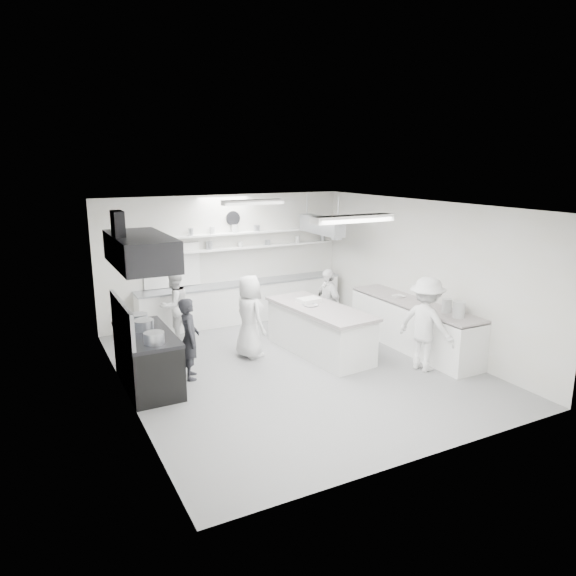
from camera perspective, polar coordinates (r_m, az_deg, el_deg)
name	(u,v)px	position (r m, az deg, el deg)	size (l,w,h in m)	color
floor	(294,368)	(9.92, 0.65, -8.64)	(6.00, 7.00, 0.02)	gray
ceiling	(294,205)	(9.21, 0.70, 9.02)	(6.00, 7.00, 0.02)	white
wall_back	(225,258)	(12.58, -6.84, 3.21)	(6.00, 0.04, 3.00)	silver
wall_front	(428,349)	(6.70, 14.98, -6.44)	(6.00, 0.04, 3.00)	silver
wall_left	(123,310)	(8.51, -17.46, -2.33)	(0.04, 7.00, 3.00)	silver
wall_right	(423,273)	(11.15, 14.42, 1.54)	(0.04, 7.00, 3.00)	silver
stove	(148,361)	(9.28, -15.01, -7.68)	(0.80, 1.80, 0.90)	black
exhaust_hood	(140,250)	(8.79, -15.76, 3.96)	(0.85, 2.00, 0.50)	black
back_counter	(243,302)	(12.65, -4.96, -1.52)	(5.00, 0.60, 0.92)	white
shelf_lower	(254,247)	(12.68, -3.70, 4.51)	(4.20, 0.26, 0.04)	white
shelf_upper	(254,232)	(12.63, -3.72, 6.08)	(4.20, 0.26, 0.04)	white
pass_through_window	(172,265)	(12.19, -12.53, 2.41)	(1.30, 0.04, 1.00)	black
wall_clock	(233,218)	(12.48, -6.04, 7.56)	(0.32, 0.32, 0.05)	beige
right_counter	(413,326)	(11.04, 13.43, -4.06)	(0.74, 3.30, 0.94)	white
pot_rack	(322,225)	(12.34, 3.67, 6.84)	(0.30, 1.60, 0.40)	#A0A4AD
light_fixture_front	(353,219)	(7.69, 7.08, 7.49)	(1.30, 0.25, 0.10)	white
light_fixture_rear	(253,202)	(10.84, -3.84, 9.30)	(1.30, 0.25, 0.10)	white
prep_island	(319,331)	(10.51, 3.44, -4.70)	(0.91, 2.45, 0.90)	white
stove_pot	(144,326)	(9.24, -15.44, -4.03)	(0.34, 0.34, 0.23)	#A0A4AD
cook_stove	(189,339)	(9.36, -10.67, -5.43)	(0.53, 0.35, 1.46)	#25262B
cook_back	(174,305)	(11.43, -12.26, -1.85)	(0.74, 0.58, 1.53)	silver
cook_island_left	(250,316)	(10.22, -4.20, -3.11)	(0.80, 0.52, 1.63)	silver
cook_island_right	(328,305)	(11.19, 4.34, -1.83)	(0.91, 0.38, 1.55)	silver
cook_right	(426,324)	(9.85, 14.78, -3.82)	(1.13, 0.65, 1.74)	silver
bowl_island_a	(310,306)	(10.45, 2.46, -2.02)	(0.28, 0.28, 0.07)	#A0A4AD
bowl_island_b	(317,302)	(10.79, 3.16, -1.53)	(0.21, 0.21, 0.06)	white
bowl_right	(399,297)	(11.26, 11.93, -0.97)	(0.25, 0.25, 0.06)	white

